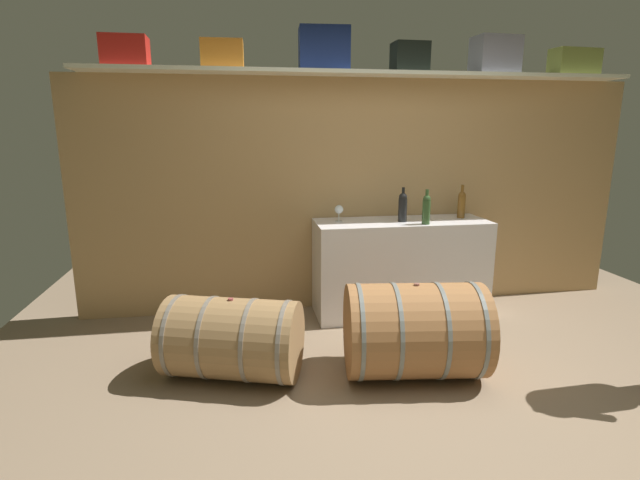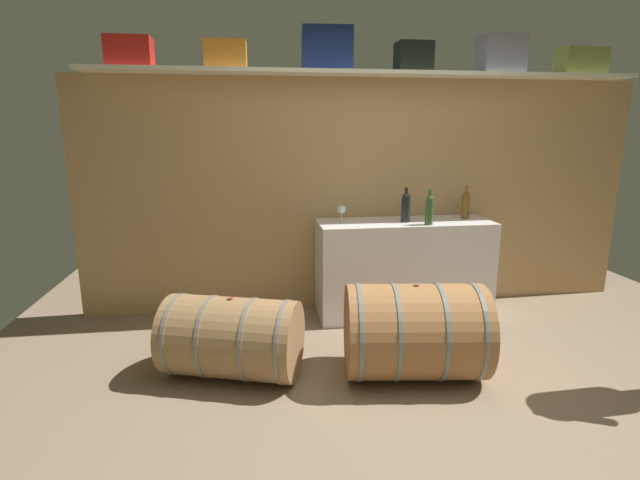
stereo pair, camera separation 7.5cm
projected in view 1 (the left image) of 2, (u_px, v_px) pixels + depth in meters
The scene contains 16 objects.
ground_plane at pixel (411, 378), 3.33m from camera, with size 6.37×7.20×0.02m, color #887259.
back_wall_panel at pixel (361, 195), 4.53m from camera, with size 5.17×0.10×2.11m, color tan.
high_shelf_board at pixel (367, 74), 4.15m from camera, with size 4.76×0.40×0.03m, color white.
toolcase_red at pixel (125, 52), 3.81m from camera, with size 0.35×0.25×0.24m, color red.
toolcase_orange at pixel (222, 54), 3.93m from camera, with size 0.34×0.20×0.23m, color orange.
toolcase_navy at pixel (324, 49), 4.05m from camera, with size 0.42×0.27×0.35m, color navy.
toolcase_black at pixel (410, 57), 4.18m from camera, with size 0.30×0.22×0.25m, color black.
toolcase_grey at pixel (495, 55), 4.29m from camera, with size 0.39×0.25×0.32m, color gray.
toolcase_olive at pixel (574, 62), 4.43m from camera, with size 0.44×0.20×0.24m, color olive.
work_cabinet at pixel (400, 267), 4.41m from camera, with size 1.55×0.53×0.87m, color white.
wine_bottle_amber at pixel (462, 204), 4.43m from camera, with size 0.07×0.07×0.30m.
wine_bottle_dark at pixel (403, 206), 4.25m from camera, with size 0.08×0.08×0.30m.
wine_bottle_green at pixel (426, 209), 4.13m from camera, with size 0.07×0.07×0.30m.
wine_glass at pixel (339, 210), 4.26m from camera, with size 0.08×0.08×0.15m.
wine_barrel_near at pixel (232, 338), 3.27m from camera, with size 1.02×0.80×0.57m.
wine_barrel_far at pixel (414, 330), 3.29m from camera, with size 0.99×0.75×0.66m.
Camera 1 is at (-1.11, -2.39, 1.67)m, focal length 27.12 mm.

